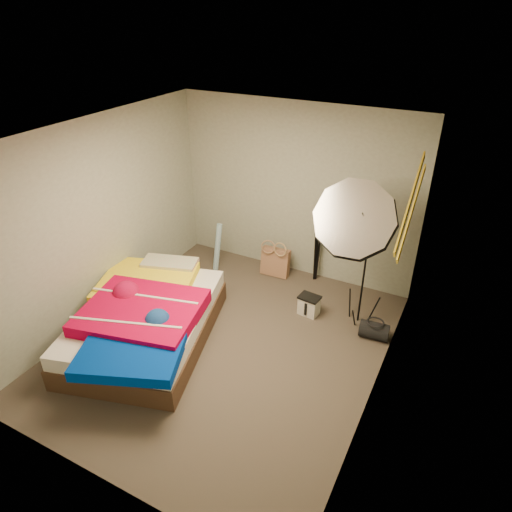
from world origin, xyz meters
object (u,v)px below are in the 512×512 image
Objects in this scene: bed at (146,319)px; photo_umbrella at (355,220)px; tote_bag at (275,262)px; wrapping_roll at (218,247)px; camera_case at (309,306)px; camera_tripod at (318,239)px; duffel_bag at (374,330)px.

photo_umbrella reaches higher than bed.
photo_umbrella is at bearing -30.14° from tote_bag.
tote_bag is 1.90m from photo_umbrella.
camera_case is (1.67, -0.46, -0.24)m from wrapping_roll.
tote_bag is 0.37× the size of camera_tripod.
wrapping_roll is 2.10× the size of duffel_bag.
tote_bag is 1.07m from camera_case.
wrapping_roll is 2.43m from photo_umbrella.
bed is (0.12, -1.83, -0.06)m from wrapping_roll.
duffel_bag is at bearing -27.28° from tote_bag.
photo_umbrella is at bearing -11.35° from wrapping_roll.
camera_tripod is (0.58, 0.15, 0.45)m from tote_bag.
wrapping_roll is at bearing -164.93° from camera_tripod.
camera_tripod reaches higher than camera_case.
bed is at bearing -112.20° from tote_bag.
photo_umbrella reaches higher than wrapping_roll.
camera_tripod is (-1.12, 0.93, 0.56)m from duffel_bag.
tote_bag is at bearing 146.31° from camera_case.
bed reaches higher than tote_bag.
tote_bag is at bearing 152.52° from photo_umbrella.
tote_bag is at bearing 70.45° from bed.
photo_umbrella reaches higher than tote_bag.
bed is at bearing -86.24° from wrapping_roll.
bed is 2.71m from photo_umbrella.
duffel_bag is 0.14× the size of bed.
camera_case is 0.22× the size of camera_tripod.
tote_bag is at bearing 15.45° from wrapping_roll.
camera_case is 1.03m from camera_tripod.
camera_case is at bearing 41.68° from bed.
wrapping_roll is at bearing 93.76° from bed.
photo_umbrella is at bearing 34.92° from bed.
camera_case is at bearing -15.26° from wrapping_roll.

